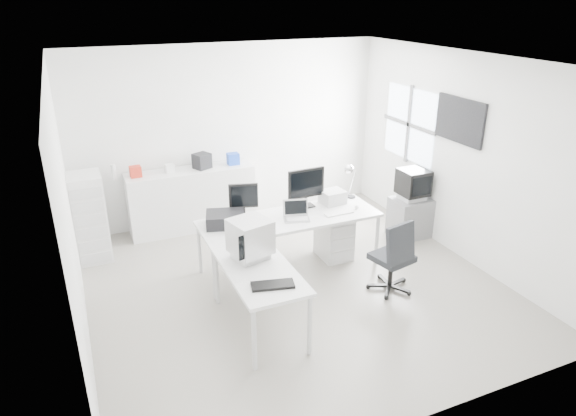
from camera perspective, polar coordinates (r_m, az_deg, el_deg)
name	(u,v)px	position (r m, az deg, el deg)	size (l,w,h in m)	color
floor	(294,285)	(6.69, 0.69, -8.53)	(5.00, 5.00, 0.01)	#B1AB9E
ceiling	(295,61)	(5.75, 0.83, 16.02)	(5.00, 5.00, 0.01)	white
back_wall	(231,134)	(8.32, -6.40, 8.21)	(5.00, 0.02, 2.80)	white
left_wall	(68,217)	(5.61, -23.24, -0.92)	(0.02, 5.00, 2.80)	white
right_wall	(462,158)	(7.41, 18.74, 5.30)	(0.02, 5.00, 2.80)	white
window	(409,124)	(8.24, 13.32, 9.03)	(0.02, 1.20, 1.10)	white
wall_picture	(460,120)	(7.34, 18.54, 9.23)	(0.04, 0.90, 0.60)	black
main_desk	(290,243)	(6.91, 0.21, -3.89)	(2.40, 0.80, 0.75)	silver
side_desk	(260,298)	(5.74, -3.18, -9.95)	(0.70, 1.40, 0.75)	silver
drawer_pedestal	(334,237)	(7.26, 5.12, -3.25)	(0.40, 0.50, 0.60)	silver
inkjet_printer	(225,219)	(6.53, -6.98, -1.24)	(0.48, 0.37, 0.17)	black
lcd_monitor_small	(244,200)	(6.69, -4.96, 0.85)	(0.38, 0.22, 0.48)	black
lcd_monitor_large	(306,188)	(6.99, 2.03, 2.26)	(0.53, 0.21, 0.56)	black
laptop	(297,213)	(6.64, 0.96, -0.53)	(0.29, 0.30, 0.20)	#B7B7BA
white_keyboard	(339,213)	(6.89, 5.68, -0.57)	(0.40, 0.12, 0.02)	silver
white_mouse	(357,207)	(7.06, 7.62, 0.12)	(0.06, 0.06, 0.06)	silver
laser_printer	(333,197)	(7.20, 4.98, 1.24)	(0.32, 0.27, 0.18)	#B7B7B7
desk_lamp	(352,181)	(7.37, 7.14, 3.05)	(0.17, 0.17, 0.52)	silver
crt_monitor	(250,241)	(5.66, -4.21, -3.63)	(0.38, 0.38, 0.43)	#B7B7BA
black_keyboard	(273,285)	(5.22, -1.72, -8.55)	(0.44, 0.17, 0.03)	black
office_chair	(392,254)	(6.49, 11.50, -5.04)	(0.57, 0.57, 1.00)	#26282C
tv_cabinet	(410,217)	(8.06, 13.37, -1.02)	(0.56, 0.46, 0.61)	slate
crt_tv	(413,185)	(7.87, 13.72, 2.51)	(0.50, 0.48, 0.45)	black
sideboard	(192,199)	(8.18, -10.62, 0.96)	(1.95, 0.49, 0.97)	silver
clutter_box_a	(135,172)	(7.87, -16.59, 3.90)	(0.16, 0.14, 0.16)	red
clutter_box_b	(170,168)	(7.94, -13.01, 4.32)	(0.13, 0.11, 0.13)	silver
clutter_box_c	(202,161)	(8.02, -9.54, 5.18)	(0.23, 0.21, 0.23)	black
clutter_box_d	(233,159)	(8.16, -6.12, 5.46)	(0.18, 0.16, 0.18)	blue
clutter_bottle	(114,171)	(7.87, -18.81, 3.86)	(0.07, 0.07, 0.22)	silver
filing_cabinet	(90,218)	(7.57, -21.15, -0.99)	(0.44, 0.52, 1.25)	silver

